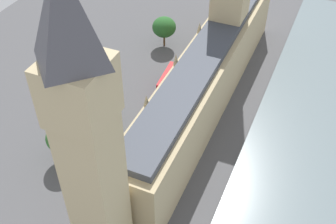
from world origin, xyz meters
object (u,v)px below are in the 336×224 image
car_white_under_trees (142,126)px  car_black_midblock (118,153)px  plane_tree_leading (164,27)px  plane_tree_by_river_gate (62,138)px  pedestrian_trailing (186,73)px  plane_tree_corner (98,109)px  street_lamp_slot_10 (80,134)px  car_yellow_cab_opposite_hall (178,68)px  clock_tower (88,144)px  double_decker_bus_kerbside (168,80)px  car_dark_green_far_end (198,44)px  plane_tree_near_tower (97,107)px  parliament_building (210,68)px

car_white_under_trees → car_black_midblock: 9.38m
plane_tree_leading → plane_tree_by_river_gate: (1.25, 48.42, 0.15)m
car_black_midblock → pedestrian_trailing: 32.74m
plane_tree_corner → street_lamp_slot_10: 7.52m
car_yellow_cab_opposite_hall → plane_tree_leading: size_ratio=0.47×
clock_tower → car_black_midblock: clock_tower is taller
pedestrian_trailing → plane_tree_corner: size_ratio=0.20×
double_decker_bus_kerbside → car_dark_green_far_end: bearing=85.4°
car_white_under_trees → plane_tree_leading: size_ratio=0.50×
car_black_midblock → plane_tree_leading: 44.54m
car_yellow_cab_opposite_hall → car_black_midblock: same height
car_dark_green_far_end → street_lamp_slot_10: 49.01m
car_white_under_trees → plane_tree_corner: size_ratio=0.58×
plane_tree_corner → plane_tree_near_tower: size_ratio=0.90×
car_yellow_cab_opposite_hall → double_decker_bus_kerbside: (-0.81, 8.18, 1.75)m
car_dark_green_far_end → plane_tree_leading: plane_tree_leading is taller
car_black_midblock → street_lamp_slot_10: 9.05m
clock_tower → plane_tree_near_tower: bearing=-57.0°
plane_tree_near_tower → plane_tree_leading: plane_tree_leading is taller
parliament_building → street_lamp_slot_10: bearing=53.7°
parliament_building → pedestrian_trailing: parliament_building is taller
parliament_building → double_decker_bus_kerbside: 12.52m
pedestrian_trailing → plane_tree_by_river_gate: 39.94m
pedestrian_trailing → plane_tree_leading: plane_tree_leading is taller
clock_tower → car_dark_green_far_end: size_ratio=11.86×
plane_tree_by_river_gate → plane_tree_near_tower: bearing=-98.2°
parliament_building → plane_tree_near_tower: 27.44m
clock_tower → plane_tree_leading: 70.27m
car_dark_green_far_end → car_black_midblock: (0.81, 46.92, 0.00)m
car_white_under_trees → street_lamp_slot_10: (9.32, 10.44, 3.52)m
parliament_building → double_decker_bus_kerbside: (10.51, -0.02, -6.79)m
pedestrian_trailing → plane_tree_leading: 16.29m
double_decker_bus_kerbside → car_white_under_trees: 16.10m
car_yellow_cab_opposite_hall → plane_tree_near_tower: plane_tree_near_tower is taller
pedestrian_trailing → car_white_under_trees: bearing=-171.0°
street_lamp_slot_10 → plane_tree_leading: bearing=-89.7°
clock_tower → street_lamp_slot_10: 35.32m
clock_tower → double_decker_bus_kerbside: bearing=-79.3°
parliament_building → car_white_under_trees: bearing=57.7°
car_dark_green_far_end → clock_tower: bearing=94.1°
clock_tower → street_lamp_slot_10: (17.69, -19.87, -23.23)m
plane_tree_by_river_gate → street_lamp_slot_10: size_ratio=1.43×
double_decker_bus_kerbside → pedestrian_trailing: (-1.87, -7.32, -1.96)m
parliament_building → car_yellow_cab_opposite_hall: (11.32, -8.20, -8.54)m
plane_tree_near_tower → plane_tree_leading: bearing=-89.5°
plane_tree_leading → street_lamp_slot_10: size_ratio=1.41×
double_decker_bus_kerbside → pedestrian_trailing: bearing=71.5°
parliament_building → plane_tree_by_river_gate: size_ratio=8.84×
clock_tower → car_white_under_trees: clock_tower is taller
plane_tree_corner → plane_tree_by_river_gate: (1.58, 11.30, 0.65)m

